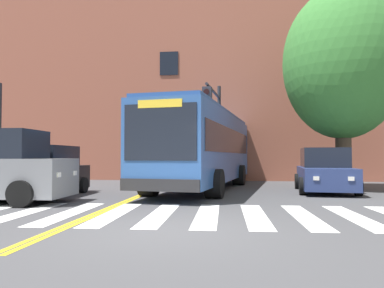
{
  "coord_description": "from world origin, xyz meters",
  "views": [
    {
      "loc": [
        1.28,
        -7.08,
        1.42
      ],
      "look_at": [
        -0.45,
        8.28,
        1.93
      ],
      "focal_mm": 35.0,
      "sensor_mm": 36.0,
      "label": 1
    }
  ],
  "objects_px": {
    "car_white_behind_bus": "(232,161)",
    "traffic_light_overhead": "(214,117)",
    "car_navy_far_lane": "(325,172)",
    "city_bus": "(204,147)",
    "car_black_near_lane": "(47,173)",
    "street_tree_curbside_large": "(342,64)"
  },
  "relations": [
    {
      "from": "street_tree_curbside_large",
      "to": "traffic_light_overhead",
      "type": "bearing_deg",
      "value": -169.58
    },
    {
      "from": "car_navy_far_lane",
      "to": "car_white_behind_bus",
      "type": "relative_size",
      "value": 0.88
    },
    {
      "from": "city_bus",
      "to": "car_white_behind_bus",
      "type": "distance_m",
      "value": 9.89
    },
    {
      "from": "car_black_near_lane",
      "to": "traffic_light_overhead",
      "type": "xyz_separation_m",
      "value": [
        5.87,
        2.75,
        2.23
      ]
    },
    {
      "from": "car_white_behind_bus",
      "to": "traffic_light_overhead",
      "type": "height_order",
      "value": "traffic_light_overhead"
    },
    {
      "from": "car_black_near_lane",
      "to": "car_navy_far_lane",
      "type": "distance_m",
      "value": 10.61
    },
    {
      "from": "car_black_near_lane",
      "to": "street_tree_curbside_large",
      "type": "bearing_deg",
      "value": 18.35
    },
    {
      "from": "car_navy_far_lane",
      "to": "street_tree_curbside_large",
      "type": "height_order",
      "value": "street_tree_curbside_large"
    },
    {
      "from": "car_black_near_lane",
      "to": "car_navy_far_lane",
      "type": "xyz_separation_m",
      "value": [
        10.28,
        2.62,
        -0.04
      ]
    },
    {
      "from": "car_white_behind_bus",
      "to": "car_navy_far_lane",
      "type": "bearing_deg",
      "value": -70.77
    },
    {
      "from": "car_navy_far_lane",
      "to": "car_white_behind_bus",
      "type": "bearing_deg",
      "value": 109.23
    },
    {
      "from": "city_bus",
      "to": "car_black_near_lane",
      "type": "height_order",
      "value": "city_bus"
    },
    {
      "from": "car_black_near_lane",
      "to": "traffic_light_overhead",
      "type": "distance_m",
      "value": 6.86
    },
    {
      "from": "city_bus",
      "to": "traffic_light_overhead",
      "type": "xyz_separation_m",
      "value": [
        0.5,
        -0.76,
        1.23
      ]
    },
    {
      "from": "traffic_light_overhead",
      "to": "car_white_behind_bus",
      "type": "bearing_deg",
      "value": 86.29
    },
    {
      "from": "car_black_near_lane",
      "to": "street_tree_curbside_large",
      "type": "distance_m",
      "value": 12.79
    },
    {
      "from": "car_navy_far_lane",
      "to": "car_white_behind_bus",
      "type": "height_order",
      "value": "car_white_behind_bus"
    },
    {
      "from": "traffic_light_overhead",
      "to": "street_tree_curbside_large",
      "type": "height_order",
      "value": "street_tree_curbside_large"
    },
    {
      "from": "car_white_behind_bus",
      "to": "traffic_light_overhead",
      "type": "relative_size",
      "value": 1.09
    },
    {
      "from": "car_black_near_lane",
      "to": "traffic_light_overhead",
      "type": "relative_size",
      "value": 0.86
    },
    {
      "from": "car_navy_far_lane",
      "to": "traffic_light_overhead",
      "type": "bearing_deg",
      "value": 178.31
    },
    {
      "from": "car_navy_far_lane",
      "to": "traffic_light_overhead",
      "type": "xyz_separation_m",
      "value": [
        -4.41,
        0.13,
        2.27
      ]
    }
  ]
}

